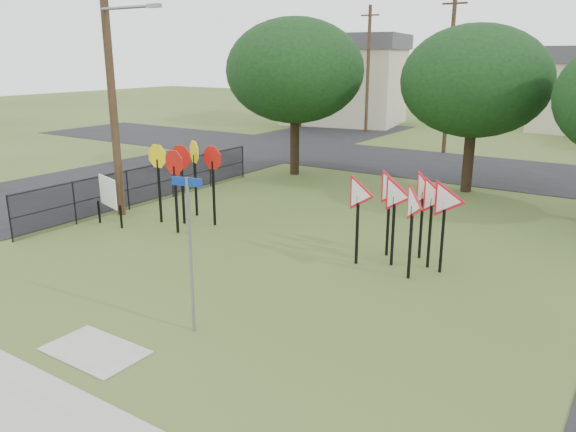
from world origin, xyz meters
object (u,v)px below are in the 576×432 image
object	(u,v)px
yield_sign_cluster	(407,199)
stop_sign_cluster	(184,166)
street_name_sign	(190,247)
info_board	(108,194)

from	to	relation	value
yield_sign_cluster	stop_sign_cluster	bearing A→B (deg)	-177.40
street_name_sign	stop_sign_cluster	bearing A→B (deg)	134.46
street_name_sign	info_board	size ratio (longest dim) A/B	1.96
info_board	street_name_sign	bearing A→B (deg)	-28.23
stop_sign_cluster	yield_sign_cluster	xyz separation A→B (m)	(7.72, 0.35, -0.13)
street_name_sign	info_board	world-z (taller)	street_name_sign
yield_sign_cluster	info_board	world-z (taller)	yield_sign_cluster
info_board	stop_sign_cluster	bearing A→B (deg)	38.40
yield_sign_cluster	info_board	size ratio (longest dim) A/B	1.94
stop_sign_cluster	info_board	distance (m)	2.72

